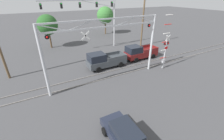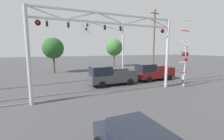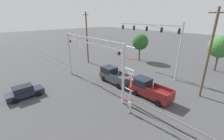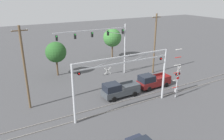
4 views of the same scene
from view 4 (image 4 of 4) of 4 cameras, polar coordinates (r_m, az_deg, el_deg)
rail_track_near at (r=28.32m, az=2.63°, el=-9.81°), size 80.00×0.08×0.10m
rail_track_far at (r=29.40m, az=1.16°, el=-8.61°), size 80.00×0.08×0.10m
crossing_gantry at (r=26.13m, az=3.09°, el=-1.25°), size 13.01×0.29×7.03m
crossing_signal_mast at (r=31.24m, az=16.56°, el=-2.85°), size 1.27×0.35×7.04m
traffic_signal_span at (r=36.81m, az=-0.97°, el=7.70°), size 12.57×0.39×8.88m
pickup_truck_lead at (r=30.70m, az=1.73°, el=-5.24°), size 5.40×2.27×2.19m
pickup_truck_following at (r=34.20m, az=10.41°, el=-2.87°), size 5.31×2.27×2.19m
utility_pole_left at (r=28.19m, az=-21.82°, el=0.47°), size 1.80×0.28×10.48m
utility_pole_right at (r=39.27m, az=11.11°, el=6.79°), size 1.80×0.28×10.60m
background_tree_beyond_span at (r=48.32m, az=0.08°, el=8.45°), size 4.00×4.00×6.56m
background_tree_far_left_verge at (r=38.81m, az=-14.45°, el=4.52°), size 3.58×3.58×6.04m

